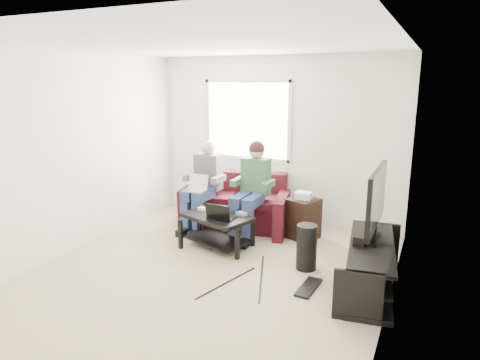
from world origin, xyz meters
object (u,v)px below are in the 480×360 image
object	(u,v)px
coffee_table	(217,224)
end_table	(303,217)
subwoofer	(307,247)
tv	(376,200)
tv_stand	(370,268)
sofa	(235,206)

from	to	relation	value
coffee_table	end_table	world-z (taller)	end_table
coffee_table	subwoofer	world-z (taller)	subwoofer
tv	tv_stand	bearing A→B (deg)	-88.53
coffee_table	tv	world-z (taller)	tv
sofa	end_table	bearing A→B (deg)	-4.44
sofa	tv	bearing A→B (deg)	-27.24
sofa	tv_stand	distance (m)	2.56
end_table	coffee_table	bearing A→B (deg)	-138.31
sofa	tv_stand	size ratio (longest dim) A/B	1.17
sofa	end_table	xyz separation A→B (m)	(1.12, -0.09, 0.00)
subwoofer	end_table	bearing A→B (deg)	109.40
coffee_table	end_table	size ratio (longest dim) A/B	1.52
tv_stand	subwoofer	distance (m)	0.79
sofa	coffee_table	size ratio (longest dim) A/B	1.81
coffee_table	tv	xyz separation A→B (m)	(2.07, -0.22, 0.64)
tv	subwoofer	xyz separation A→B (m)	(-0.77, 0.07, -0.70)
coffee_table	subwoofer	bearing A→B (deg)	-6.46
sofa	tv	size ratio (longest dim) A/B	1.71
sofa	subwoofer	size ratio (longest dim) A/B	3.38
subwoofer	tv_stand	bearing A→B (deg)	-12.45
coffee_table	end_table	distance (m)	1.27
subwoofer	coffee_table	bearing A→B (deg)	173.54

